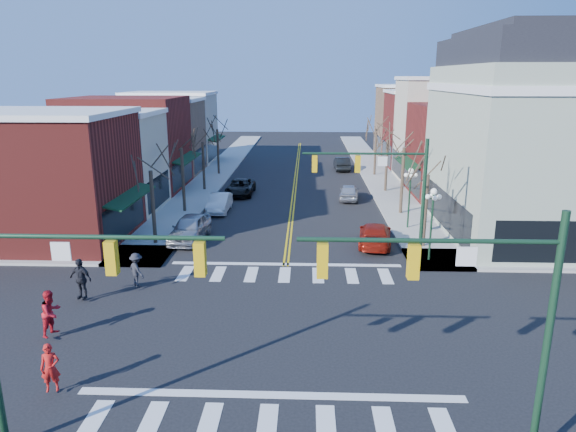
# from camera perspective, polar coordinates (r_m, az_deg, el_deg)

# --- Properties ---
(ground) EXTENTS (160.00, 160.00, 0.00)m
(ground) POSITION_cam_1_polar(r_m,az_deg,el_deg) (22.15, -1.09, -12.51)
(ground) COLOR black
(ground) RESTS_ON ground
(sidewalk_left) EXTENTS (3.50, 70.00, 0.15)m
(sidewalk_left) POSITION_cam_1_polar(r_m,az_deg,el_deg) (42.05, -11.55, 0.84)
(sidewalk_left) COLOR #9E9B93
(sidewalk_left) RESTS_ON ground
(sidewalk_right) EXTENTS (3.50, 70.00, 0.15)m
(sidewalk_right) POSITION_cam_1_polar(r_m,az_deg,el_deg) (41.58, 12.60, 0.62)
(sidewalk_right) COLOR #9E9B93
(sidewalk_right) RESTS_ON ground
(bldg_left_brick_a) EXTENTS (10.00, 8.50, 8.00)m
(bldg_left_brick_a) POSITION_cam_1_polar(r_m,az_deg,el_deg) (36.02, -25.48, 3.66)
(bldg_left_brick_a) COLOR maroon
(bldg_left_brick_a) RESTS_ON ground
(bldg_left_stucco_a) EXTENTS (10.00, 7.00, 7.50)m
(bldg_left_stucco_a) POSITION_cam_1_polar(r_m,az_deg,el_deg) (42.97, -20.79, 5.47)
(bldg_left_stucco_a) COLOR #BFB59D
(bldg_left_stucco_a) RESTS_ON ground
(bldg_left_brick_b) EXTENTS (10.00, 9.00, 8.50)m
(bldg_left_brick_b) POSITION_cam_1_polar(r_m,az_deg,el_deg) (50.29, -17.38, 7.64)
(bldg_left_brick_b) COLOR maroon
(bldg_left_brick_b) RESTS_ON ground
(bldg_left_tan) EXTENTS (10.00, 7.50, 7.80)m
(bldg_left_tan) POSITION_cam_1_polar(r_m,az_deg,el_deg) (58.12, -14.69, 8.42)
(bldg_left_tan) COLOR #936D51
(bldg_left_tan) RESTS_ON ground
(bldg_left_stucco_b) EXTENTS (10.00, 8.00, 8.20)m
(bldg_left_stucco_b) POSITION_cam_1_polar(r_m,az_deg,el_deg) (65.52, -12.78, 9.44)
(bldg_left_stucco_b) COLOR #BFB59D
(bldg_left_stucco_b) RESTS_ON ground
(bldg_right_brick_a) EXTENTS (10.00, 8.50, 8.00)m
(bldg_right_brick_a) POSITION_cam_1_polar(r_m,az_deg,el_deg) (47.96, 19.67, 6.80)
(bldg_right_brick_a) COLOR maroon
(bldg_right_brick_a) RESTS_ON ground
(bldg_right_stucco) EXTENTS (10.00, 7.00, 10.00)m
(bldg_right_stucco) POSITION_cam_1_polar(r_m,az_deg,el_deg) (55.23, 17.40, 9.04)
(bldg_right_stucco) COLOR #BFB59D
(bldg_right_stucco) RESTS_ON ground
(bldg_right_brick_b) EXTENTS (10.00, 8.00, 8.50)m
(bldg_right_brick_b) POSITION_cam_1_polar(r_m,az_deg,el_deg) (62.54, 15.59, 9.14)
(bldg_right_brick_b) COLOR maroon
(bldg_right_brick_b) RESTS_ON ground
(bldg_right_tan) EXTENTS (10.00, 8.00, 9.00)m
(bldg_right_tan) POSITION_cam_1_polar(r_m,az_deg,el_deg) (70.30, 14.12, 10.06)
(bldg_right_tan) COLOR #936D51
(bldg_right_tan) RESTS_ON ground
(victorian_corner) EXTENTS (12.25, 14.25, 13.30)m
(victorian_corner) POSITION_cam_1_polar(r_m,az_deg,el_deg) (37.55, 26.54, 8.08)
(victorian_corner) COLOR #9CA891
(victorian_corner) RESTS_ON ground
(traffic_mast_near_left) EXTENTS (6.60, 0.28, 7.20)m
(traffic_mast_near_left) POSITION_cam_1_polar(r_m,az_deg,el_deg) (14.97, -24.85, -8.25)
(traffic_mast_near_left) COLOR #14331E
(traffic_mast_near_left) RESTS_ON ground
(traffic_mast_near_right) EXTENTS (6.60, 0.28, 7.20)m
(traffic_mast_near_right) POSITION_cam_1_polar(r_m,az_deg,el_deg) (14.11, 20.42, -9.20)
(traffic_mast_near_right) COLOR #14331E
(traffic_mast_near_right) RESTS_ON ground
(traffic_mast_far_right) EXTENTS (6.60, 0.28, 7.20)m
(traffic_mast_far_right) POSITION_cam_1_polar(r_m,az_deg,el_deg) (27.90, 11.19, 3.36)
(traffic_mast_far_right) COLOR #14331E
(traffic_mast_far_right) RESTS_ON ground
(lamppost_corner) EXTENTS (0.36, 0.36, 4.33)m
(lamppost_corner) POSITION_cam_1_polar(r_m,az_deg,el_deg) (29.86, 15.73, 0.41)
(lamppost_corner) COLOR #14331E
(lamppost_corner) RESTS_ON ground
(lamppost_midblock) EXTENTS (0.36, 0.36, 4.33)m
(lamppost_midblock) POSITION_cam_1_polar(r_m,az_deg,el_deg) (36.04, 13.40, 3.06)
(lamppost_midblock) COLOR #14331E
(lamppost_midblock) RESTS_ON ground
(tree_left_a) EXTENTS (0.24, 0.24, 4.76)m
(tree_left_a) POSITION_cam_1_polar(r_m,az_deg,el_deg) (32.99, -14.75, 0.82)
(tree_left_a) COLOR #382B21
(tree_left_a) RESTS_ON ground
(tree_left_b) EXTENTS (0.24, 0.24, 5.04)m
(tree_left_b) POSITION_cam_1_polar(r_m,az_deg,el_deg) (40.49, -11.57, 3.84)
(tree_left_b) COLOR #382B21
(tree_left_b) RESTS_ON ground
(tree_left_c) EXTENTS (0.24, 0.24, 4.55)m
(tree_left_c) POSITION_cam_1_polar(r_m,az_deg,el_deg) (48.21, -9.36, 5.45)
(tree_left_c) COLOR #382B21
(tree_left_c) RESTS_ON ground
(tree_left_d) EXTENTS (0.24, 0.24, 4.90)m
(tree_left_d) POSITION_cam_1_polar(r_m,az_deg,el_deg) (55.95, -7.78, 7.03)
(tree_left_d) COLOR #382B21
(tree_left_d) RESTS_ON ground
(tree_right_a) EXTENTS (0.24, 0.24, 4.62)m
(tree_right_a) POSITION_cam_1_polar(r_m,az_deg,el_deg) (32.42, 15.00, 0.42)
(tree_right_a) COLOR #382B21
(tree_right_a) RESTS_ON ground
(tree_right_b) EXTENTS (0.24, 0.24, 5.18)m
(tree_right_b) POSITION_cam_1_polar(r_m,az_deg,el_deg) (40.00, 12.57, 3.75)
(tree_right_b) COLOR #382B21
(tree_right_b) RESTS_ON ground
(tree_right_c) EXTENTS (0.24, 0.24, 4.83)m
(tree_right_c) POSITION_cam_1_polar(r_m,az_deg,el_deg) (47.79, 10.88, 5.46)
(tree_right_c) COLOR #382B21
(tree_right_c) RESTS_ON ground
(tree_right_d) EXTENTS (0.24, 0.24, 4.97)m
(tree_right_d) POSITION_cam_1_polar(r_m,az_deg,el_deg) (55.60, 9.67, 6.94)
(tree_right_d) COLOR #382B21
(tree_right_d) RESTS_ON ground
(car_left_near) EXTENTS (2.35, 4.99, 1.65)m
(car_left_near) POSITION_cam_1_polar(r_m,az_deg,el_deg) (33.83, -10.84, -1.32)
(car_left_near) COLOR #A5A6AA
(car_left_near) RESTS_ON ground
(car_left_mid) EXTENTS (1.51, 4.27, 1.40)m
(car_left_mid) POSITION_cam_1_polar(r_m,az_deg,el_deg) (40.70, -7.63, 1.45)
(car_left_mid) COLOR silver
(car_left_mid) RESTS_ON ground
(car_left_far) EXTENTS (2.37, 4.97, 1.37)m
(car_left_far) POSITION_cam_1_polar(r_m,az_deg,el_deg) (46.37, -5.29, 3.20)
(car_left_far) COLOR black
(car_left_far) RESTS_ON ground
(car_right_near) EXTENTS (2.63, 5.08, 1.41)m
(car_right_near) POSITION_cam_1_polar(r_m,az_deg,el_deg) (32.78, 9.65, -2.02)
(car_right_near) COLOR maroon
(car_right_near) RESTS_ON ground
(car_right_mid) EXTENTS (2.00, 4.15, 1.37)m
(car_right_mid) POSITION_cam_1_polar(r_m,az_deg,el_deg) (44.60, 6.79, 2.67)
(car_right_mid) COLOR #B2B2B7
(car_right_mid) RESTS_ON ground
(car_right_far) EXTENTS (1.74, 4.58, 1.49)m
(car_right_far) POSITION_cam_1_polar(r_m,az_deg,el_deg) (58.87, 6.00, 5.82)
(car_right_far) COLOR black
(car_right_far) RESTS_ON ground
(pedestrian_red_a) EXTENTS (0.70, 0.56, 1.69)m
(pedestrian_red_a) POSITION_cam_1_polar(r_m,az_deg,el_deg) (19.38, -24.91, -15.05)
(pedestrian_red_a) COLOR #B71513
(pedestrian_red_a) RESTS_ON sidewalk_left
(pedestrian_red_b) EXTENTS (0.96, 1.10, 1.92)m
(pedestrian_red_b) POSITION_cam_1_polar(r_m,az_deg,el_deg) (23.11, -24.82, -9.73)
(pedestrian_red_b) COLOR red
(pedestrian_red_b) RESTS_ON sidewalk_left
(pedestrian_dark_a) EXTENTS (1.25, 0.80, 1.98)m
(pedestrian_dark_a) POSITION_cam_1_polar(r_m,az_deg,el_deg) (26.15, -22.06, -6.47)
(pedestrian_dark_a) COLOR black
(pedestrian_dark_a) RESTS_ON sidewalk_left
(pedestrian_dark_b) EXTENTS (1.24, 1.23, 1.72)m
(pedestrian_dark_b) POSITION_cam_1_polar(r_m,az_deg,el_deg) (26.78, -16.47, -5.75)
(pedestrian_dark_b) COLOR black
(pedestrian_dark_b) RESTS_ON sidewalk_left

